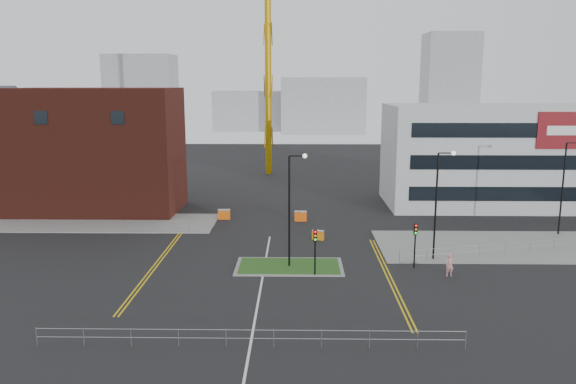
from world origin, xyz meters
TOP-DOWN VIEW (x-y plane):
  - ground at (0.00, 0.00)m, footprint 200.00×200.00m
  - pavement_left at (-20.00, 22.00)m, footprint 28.00×8.00m
  - pavement_right at (22.00, 14.00)m, footprint 24.00×10.00m
  - island_kerb at (2.00, 8.00)m, footprint 8.60×4.60m
  - grass_island at (2.00, 8.00)m, footprint 8.00×4.00m
  - brick_building at (-22.97, 28.00)m, footprint 24.20×10.07m
  - office_block at (26.01, 31.97)m, footprint 25.00×12.20m
  - tower_crane at (3.54, 53.45)m, footprint 51.31×15.24m
  - streetlamp_island at (2.22, 8.00)m, footprint 1.46×0.36m
  - streetlamp_right_near at (14.22, 10.00)m, footprint 1.46×0.36m
  - streetlamp_right_far at (28.22, 18.00)m, footprint 1.46×0.36m
  - traffic_light_island at (4.00, 5.98)m, footprint 0.28×0.33m
  - traffic_light_right at (12.00, 7.98)m, footprint 0.28×0.33m
  - railing_front at (0.00, -6.00)m, footprint 24.05×0.05m
  - railing_left at (-11.00, 18.00)m, footprint 6.05×0.05m
  - railing_right at (20.50, 11.50)m, footprint 19.05×5.05m
  - centre_line at (0.00, 2.00)m, footprint 0.15×30.00m
  - yellow_left_a at (-9.00, 10.00)m, footprint 0.12×24.00m
  - yellow_left_b at (-8.70, 10.00)m, footprint 0.12×24.00m
  - yellow_right_a at (9.50, 6.00)m, footprint 0.12×20.00m
  - yellow_right_b at (9.80, 6.00)m, footprint 0.12×20.00m
  - skyline_a at (-40.00, 120.00)m, footprint 18.00×12.00m
  - skyline_b at (10.00, 130.00)m, footprint 24.00×12.00m
  - skyline_c at (45.00, 125.00)m, footprint 14.00×12.00m
  - skyline_d at (-8.00, 140.00)m, footprint 30.00×12.00m
  - pedestrian at (14.31, 6.06)m, footprint 0.66×0.46m
  - barrier_left at (-5.30, 23.93)m, footprint 1.32×0.51m
  - barrier_mid at (3.00, 23.25)m, footprint 1.29×0.44m
  - barrier_right at (4.60, 16.00)m, footprint 1.15×0.72m

SIDE VIEW (x-z plane):
  - ground at x=0.00m, z-range 0.00..0.00m
  - centre_line at x=0.00m, z-range 0.00..0.01m
  - yellow_left_a at x=-9.00m, z-range 0.00..0.01m
  - yellow_left_b at x=-8.70m, z-range 0.00..0.01m
  - yellow_right_a at x=9.50m, z-range 0.00..0.01m
  - yellow_right_b at x=9.80m, z-range 0.00..0.01m
  - island_kerb at x=2.00m, z-range 0.00..0.08m
  - pavement_left at x=-20.00m, z-range 0.00..0.12m
  - pavement_right at x=22.00m, z-range 0.00..0.12m
  - grass_island at x=2.00m, z-range 0.00..0.12m
  - barrier_right at x=4.60m, z-range 0.04..0.96m
  - barrier_mid at x=3.00m, z-range 0.05..1.13m
  - barrier_left at x=-5.30m, z-range 0.05..1.14m
  - railing_left at x=-11.00m, z-range 0.19..1.29m
  - railing_right at x=20.50m, z-range 0.23..1.33m
  - railing_front at x=0.00m, z-range 0.23..1.33m
  - pedestrian at x=14.31m, z-range 0.00..1.76m
  - traffic_light_island at x=4.00m, z-range 0.74..4.39m
  - traffic_light_right at x=12.00m, z-range 0.74..4.39m
  - streetlamp_island at x=2.22m, z-range 0.82..10.00m
  - streetlamp_right_near at x=14.22m, z-range 0.82..10.00m
  - streetlamp_right_far at x=28.22m, z-range 0.82..10.00m
  - skyline_d at x=-8.00m, z-range 0.00..12.00m
  - office_block at x=26.01m, z-range 0.00..12.00m
  - brick_building at x=-22.97m, z-range -0.27..13.97m
  - skyline_b at x=10.00m, z-range 0.00..16.00m
  - skyline_a at x=-40.00m, z-range 0.00..22.00m
  - skyline_c at x=45.00m, z-range 0.00..28.00m
  - tower_crane at x=3.54m, z-range 7.34..46.09m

